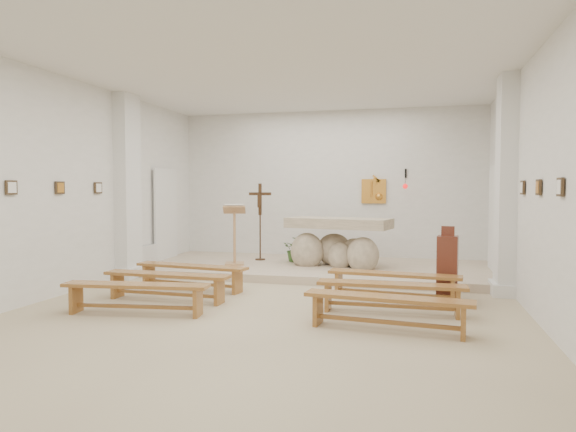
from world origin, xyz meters
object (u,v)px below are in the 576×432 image
(bench_right_second, at_px, (391,291))
(donation_pedestal, at_px, (447,267))
(bench_left_front, at_px, (191,271))
(bench_right_front, at_px, (394,280))
(bench_left_second, at_px, (167,280))
(bench_left_third, at_px, (136,291))
(lectern, at_px, (234,235))
(altar, at_px, (337,246))
(crucifix_stand, at_px, (260,216))
(bench_right_third, at_px, (387,305))

(bench_right_second, bearing_deg, donation_pedestal, 55.77)
(donation_pedestal, distance_m, bench_left_front, 4.15)
(bench_right_front, relative_size, bench_left_second, 1.01)
(donation_pedestal, bearing_deg, bench_right_second, -116.90)
(bench_left_front, height_order, bench_left_second, same)
(bench_left_second, xyz_separation_m, bench_left_third, (0.00, -0.88, 0.00))
(lectern, bearing_deg, altar, -8.26)
(altar, bearing_deg, crucifix_stand, 176.66)
(bench_right_third, bearing_deg, bench_left_front, 158.59)
(lectern, xyz_separation_m, crucifix_stand, (0.29, 0.83, 0.35))
(lectern, distance_m, bench_right_second, 4.33)
(crucifix_stand, distance_m, bench_right_third, 5.46)
(lectern, distance_m, bench_right_third, 4.95)
(altar, height_order, bench_left_front, altar)
(bench_right_front, bearing_deg, bench_right_second, -83.78)
(bench_left_second, bearing_deg, donation_pedestal, 17.80)
(bench_right_third, bearing_deg, bench_left_third, -173.62)
(altar, bearing_deg, bench_right_third, -61.29)
(crucifix_stand, height_order, donation_pedestal, crucifix_stand)
(bench_left_front, distance_m, bench_right_front, 3.34)
(bench_left_front, bearing_deg, lectern, 95.16)
(bench_right_second, distance_m, bench_right_third, 0.88)
(lectern, xyz_separation_m, bench_left_third, (-0.07, -3.68, -0.45))
(lectern, xyz_separation_m, bench_right_second, (3.27, -2.80, -0.45))
(donation_pedestal, height_order, bench_right_second, donation_pedestal)
(bench_right_second, height_order, bench_left_third, same)
(bench_left_front, bearing_deg, crucifix_stand, 89.74)
(donation_pedestal, bearing_deg, bench_right_third, -103.95)
(lectern, relative_size, bench_right_second, 0.62)
(lectern, xyz_separation_m, bench_left_second, (-0.07, -2.80, -0.45))
(bench_right_second, xyz_separation_m, bench_right_third, (0.00, -0.88, 0.00))
(donation_pedestal, relative_size, bench_left_front, 0.56)
(bench_right_front, bearing_deg, bench_left_third, -145.99)
(bench_left_second, bearing_deg, bench_right_third, -12.82)
(altar, xyz_separation_m, bench_right_second, (1.21, -3.14, -0.24))
(bench_left_second, height_order, bench_left_third, same)
(bench_left_second, xyz_separation_m, bench_right_second, (3.34, -0.00, 0.00))
(donation_pedestal, xyz_separation_m, bench_left_second, (-4.14, -1.18, -0.18))
(bench_right_front, relative_size, bench_right_third, 1.00)
(bench_right_second, bearing_deg, bench_right_third, -90.13)
(bench_right_front, bearing_deg, lectern, 155.84)
(crucifix_stand, bearing_deg, bench_left_second, -92.77)
(bench_left_second, bearing_deg, bench_left_front, 91.95)
(bench_left_second, relative_size, bench_left_third, 0.99)
(bench_right_front, relative_size, bench_left_third, 1.00)
(crucifix_stand, distance_m, bench_left_front, 2.88)
(lectern, height_order, donation_pedestal, lectern)
(bench_right_front, bearing_deg, bench_left_second, -159.02)
(crucifix_stand, xyz_separation_m, bench_right_front, (2.98, -2.75, -0.80))
(altar, xyz_separation_m, bench_right_third, (1.21, -4.03, -0.24))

